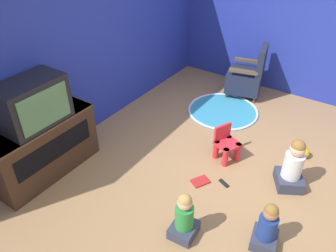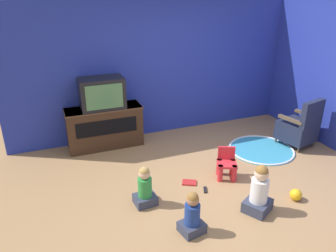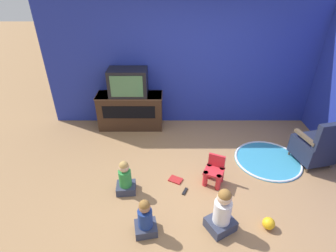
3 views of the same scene
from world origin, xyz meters
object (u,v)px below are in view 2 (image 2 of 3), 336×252
toy_ball (296,195)px  child_watching_right (259,192)px  television (102,93)px  child_watching_left (192,215)px  child_watching_center (145,188)px  book (189,183)px  yellow_kid_chair (226,166)px  tv_cabinet (105,127)px  remote_control (205,190)px  black_armchair (299,128)px

toy_ball → child_watching_right: bearing=-179.6°
television → child_watching_left: size_ratio=1.36×
child_watching_center → book: 0.83m
yellow_kid_chair → child_watching_left: child_watching_left is taller
child_watching_left → child_watching_right: (0.97, 0.06, 0.05)m
yellow_kid_chair → child_watching_right: size_ratio=0.70×
child_watching_right → toy_ball: (0.63, 0.00, -0.21)m
child_watching_right → toy_ball: child_watching_right is taller
tv_cabinet → remote_control: (1.05, -1.95, -0.38)m
child_watching_right → remote_control: child_watching_right is taller
black_armchair → toy_ball: 1.82m
child_watching_left → television: bearing=90.0°
child_watching_center → remote_control: 0.93m
toy_ball → book: bearing=143.0°
child_watching_left → child_watching_center: (-0.35, 0.73, 0.00)m
yellow_kid_chair → toy_ball: (0.59, -0.86, -0.12)m
remote_control → television: bearing=52.6°
tv_cabinet → child_watching_left: 2.71m
black_armchair → toy_ball: size_ratio=5.64×
tv_cabinet → child_watching_right: 2.99m
toy_ball → child_watching_left: bearing=-177.8°
television → child_watching_left: television is taller
tv_cabinet → book: 1.96m
tv_cabinet → child_watching_right: bearing=-60.5°
black_armchair → child_watching_left: 3.14m
television → toy_ball: bearing=-50.9°
child_watching_center → child_watching_right: size_ratio=0.84×
television → child_watching_center: bearing=-85.6°
television → yellow_kid_chair: 2.44m
black_armchair → remote_control: 2.39m
television → remote_control: bearing=-61.7°
tv_cabinet → toy_ball: bearing=-51.0°
remote_control → toy_ball: bearing=-97.2°
black_armchair → child_watching_right: size_ratio=1.36×
tv_cabinet → child_watching_right: size_ratio=2.00×
black_armchair → tv_cabinet: bearing=-34.1°
black_armchair → yellow_kid_chair: black_armchair is taller
book → remote_control: 0.29m
book → child_watching_center: bearing=45.0°
tv_cabinet → remote_control: 2.25m
child_watching_left → toy_ball: bearing=-8.5°
yellow_kid_chair → remote_control: yellow_kid_chair is taller
tv_cabinet → book: size_ratio=5.35×
television → child_watching_right: (1.47, -2.59, -0.73)m
television → black_armchair: 3.59m
child_watching_left → toy_ball: child_watching_left is taller
yellow_kid_chair → tv_cabinet: bearing=154.8°
yellow_kid_chair → child_watching_right: bearing=-68.7°
child_watching_right → book: (-0.56, 0.91, -0.28)m
black_armchair → yellow_kid_chair: bearing=1.9°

